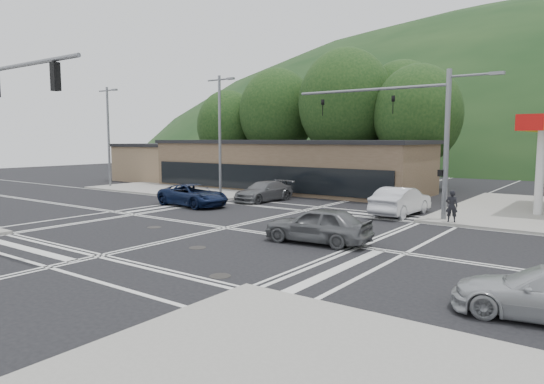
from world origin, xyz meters
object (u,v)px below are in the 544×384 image
Objects in this scene: car_blue_west at (193,195)px; car_queue_a at (401,201)px; car_grey_center at (318,225)px; pedestrian at (452,206)px; car_northbound at (264,191)px; car_queue_b at (405,186)px.

car_blue_west is 1.04× the size of car_queue_a.
car_grey_center is (12.49, -4.99, 0.06)m from car_blue_west.
car_grey_center is 8.48m from pedestrian.
car_blue_west is 3.16× the size of pedestrian.
car_grey_center reaches higher than car_northbound.
pedestrian reaches higher than car_blue_west.
car_queue_a reaches higher than car_grey_center.
car_northbound is (2.28, 4.69, -0.01)m from car_blue_west.
car_northbound is at bearing -20.75° from car_blue_west.
car_queue_b is at bearing 54.67° from car_northbound.
car_grey_center is at bearing 47.80° from pedestrian.
car_queue_b is 3.04× the size of pedestrian.
car_blue_west is at bearing -9.06° from pedestrian.
car_blue_west is 13.24m from car_queue_a.
car_queue_a reaches higher than car_blue_west.
car_queue_a is 10.25m from car_northbound.
car_queue_a is at bearing 3.74° from car_northbound.
car_queue_b is (9.50, 12.94, 0.13)m from car_blue_west.
car_grey_center is at bearing 92.47° from car_queue_a.
car_grey_center is 14.07m from car_northbound.
car_northbound is at bearing 0.54° from car_queue_a.
pedestrian reaches higher than car_grey_center.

